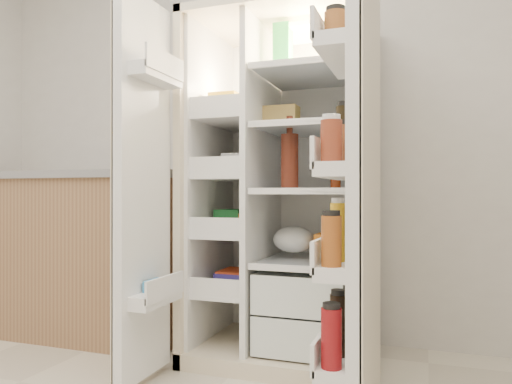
% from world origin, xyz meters
% --- Properties ---
extents(wall_back, '(4.00, 0.02, 2.70)m').
position_xyz_m(wall_back, '(0.00, 2.00, 1.35)').
color(wall_back, silver).
rests_on(wall_back, floor).
extents(refrigerator, '(0.92, 0.70, 1.80)m').
position_xyz_m(refrigerator, '(0.18, 1.65, 0.74)').
color(refrigerator, beige).
rests_on(refrigerator, floor).
extents(freezer_door, '(0.15, 0.40, 1.72)m').
position_xyz_m(freezer_door, '(-0.33, 1.05, 0.89)').
color(freezer_door, white).
rests_on(freezer_door, floor).
extents(fridge_door, '(0.17, 0.58, 1.72)m').
position_xyz_m(fridge_door, '(0.65, 0.96, 0.87)').
color(fridge_door, white).
rests_on(fridge_door, floor).
extents(kitchen_counter, '(1.38, 0.73, 1.00)m').
position_xyz_m(kitchen_counter, '(-1.12, 1.68, 0.50)').
color(kitchen_counter, '#9A754D').
rests_on(kitchen_counter, floor).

